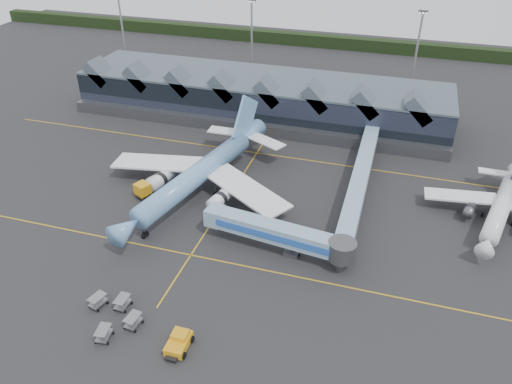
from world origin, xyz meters
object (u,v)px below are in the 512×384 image
(main_airliner, at_px, (201,172))
(jet_bridge, at_px, (286,236))
(fuel_truck, at_px, (159,181))
(regional_jet, at_px, (502,205))
(pushback_tug, at_px, (179,342))

(main_airliner, height_order, jet_bridge, main_airliner)
(main_airliner, bearing_deg, fuel_truck, -154.37)
(main_airliner, relative_size, regional_jet, 1.56)
(regional_jet, distance_m, jet_bridge, 38.63)
(main_airliner, relative_size, pushback_tug, 9.51)
(regional_jet, bearing_deg, main_airliner, -157.84)
(pushback_tug, bearing_deg, regional_jet, 44.11)
(fuel_truck, bearing_deg, main_airliner, 36.49)
(pushback_tug, bearing_deg, fuel_truck, 118.91)
(main_airliner, distance_m, fuel_truck, 8.51)
(fuel_truck, relative_size, pushback_tug, 2.14)
(regional_jet, xyz_separation_m, pushback_tug, (-41.65, -41.86, -2.23))
(main_airliner, bearing_deg, pushback_tug, -59.46)
(jet_bridge, bearing_deg, main_airliner, 153.64)
(jet_bridge, relative_size, pushback_tug, 5.39)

